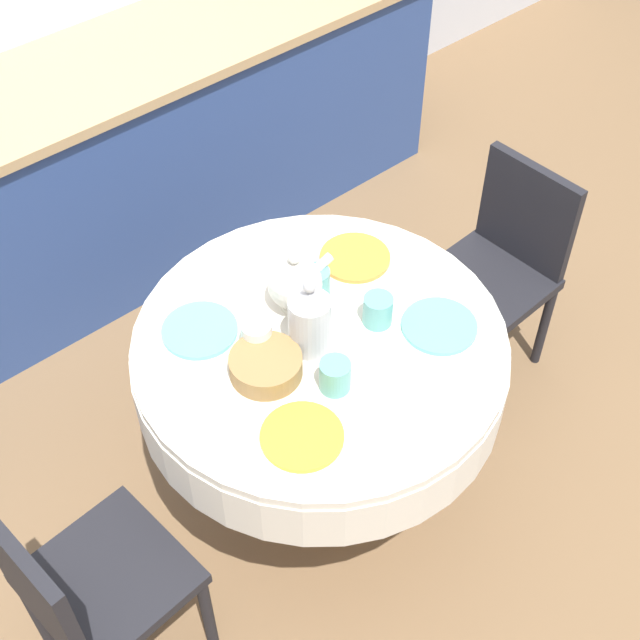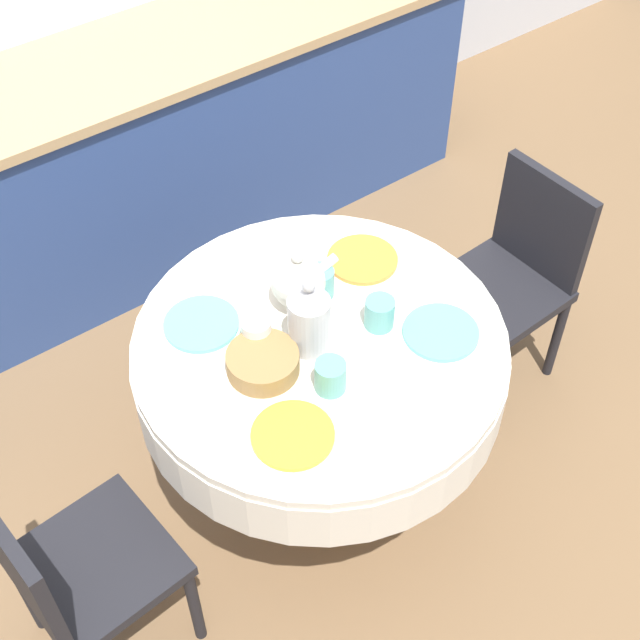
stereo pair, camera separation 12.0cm
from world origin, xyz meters
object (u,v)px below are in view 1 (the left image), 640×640
chair_left (501,262)px  teapot (295,283)px  chair_right (83,587)px  coffee_carafe (310,320)px

chair_left → teapot: size_ratio=3.76×
chair_right → teapot: size_ratio=3.76×
chair_left → teapot: 0.94m
coffee_carafe → chair_right: bearing=-175.2°
chair_right → teapot: 1.02m
chair_left → coffee_carafe: bearing=90.1°
coffee_carafe → chair_left: bearing=2.8°
teapot → chair_right: bearing=-166.3°
chair_left → chair_right: same height
chair_left → coffee_carafe: (-0.93, -0.05, 0.39)m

